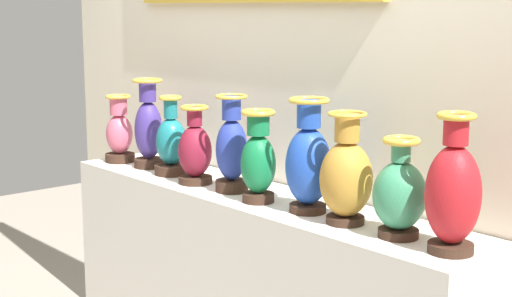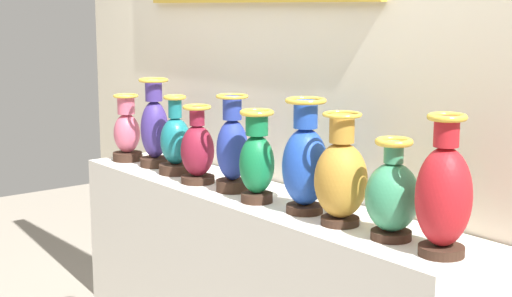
# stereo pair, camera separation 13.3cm
# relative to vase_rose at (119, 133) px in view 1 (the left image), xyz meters

# --- Properties ---
(back_wall) EXTENTS (3.37, 0.14, 2.83)m
(back_wall) POSITION_rel_vase_rose_xyz_m (0.89, 0.31, 0.28)
(back_wall) COLOR beige
(back_wall) RESTS_ON ground_plane
(vase_rose) EXTENTS (0.14, 0.14, 0.31)m
(vase_rose) POSITION_rel_vase_rose_xyz_m (0.00, 0.00, 0.00)
(vase_rose) COLOR #382319
(vase_rose) RESTS_ON display_shelf
(vase_indigo) EXTENTS (0.14, 0.14, 0.40)m
(vase_indigo) POSITION_rel_vase_rose_xyz_m (0.20, 0.03, 0.04)
(vase_indigo) COLOR #382319
(vase_indigo) RESTS_ON display_shelf
(vase_teal) EXTENTS (0.15, 0.15, 0.34)m
(vase_teal) POSITION_rel_vase_rose_xyz_m (0.39, 0.02, -0.00)
(vase_teal) COLOR #382319
(vase_teal) RESTS_ON display_shelf
(vase_burgundy) EXTENTS (0.14, 0.14, 0.32)m
(vase_burgundy) POSITION_rel_vase_rose_xyz_m (0.59, -0.00, 0.00)
(vase_burgundy) COLOR #382319
(vase_burgundy) RESTS_ON display_shelf
(vase_cobalt) EXTENTS (0.13, 0.13, 0.38)m
(vase_cobalt) POSITION_rel_vase_rose_xyz_m (0.80, 0.02, 0.03)
(vase_cobalt) COLOR #382319
(vase_cobalt) RESTS_ON display_shelf
(vase_emerald) EXTENTS (0.13, 0.13, 0.34)m
(vase_emerald) POSITION_rel_vase_rose_xyz_m (0.99, -0.01, 0.02)
(vase_emerald) COLOR #382319
(vase_emerald) RESTS_ON display_shelf
(vase_sapphire) EXTENTS (0.16, 0.16, 0.40)m
(vase_sapphire) POSITION_rel_vase_rose_xyz_m (1.21, 0.02, 0.04)
(vase_sapphire) COLOR #382319
(vase_sapphire) RESTS_ON display_shelf
(vase_ochre) EXTENTS (0.18, 0.18, 0.37)m
(vase_ochre) POSITION_rel_vase_rose_xyz_m (1.40, 0.01, 0.03)
(vase_ochre) COLOR #382319
(vase_ochre) RESTS_ON display_shelf
(vase_jade) EXTENTS (0.17, 0.17, 0.32)m
(vase_jade) POSITION_rel_vase_rose_xyz_m (1.62, 0.02, 0.00)
(vase_jade) COLOR #382319
(vase_jade) RESTS_ON display_shelf
(vase_crimson) EXTENTS (0.16, 0.16, 0.42)m
(vase_crimson) POSITION_rel_vase_rose_xyz_m (1.81, 0.02, 0.05)
(vase_crimson) COLOR #382319
(vase_crimson) RESTS_ON display_shelf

